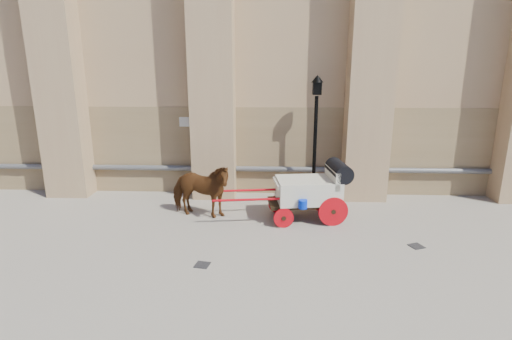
{
  "coord_description": "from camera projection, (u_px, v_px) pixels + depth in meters",
  "views": [
    {
      "loc": [
        0.93,
        -9.36,
        4.43
      ],
      "look_at": [
        0.48,
        1.65,
        1.46
      ],
      "focal_mm": 28.0,
      "sensor_mm": 36.0,
      "label": 1
    }
  ],
  "objects": [
    {
      "name": "drain_grate_far",
      "position": [
        416.0,
        246.0,
        9.95
      ],
      "size": [
        0.42,
        0.42,
        0.01
      ],
      "primitive_type": "cube",
      "rotation": [
        0.0,
        0.0,
        0.39
      ],
      "color": "black",
      "rests_on": "ground"
    },
    {
      "name": "street_lamp",
      "position": [
        315.0,
        136.0,
        12.72
      ],
      "size": [
        0.38,
        0.38,
        4.07
      ],
      "color": "black",
      "rests_on": "ground"
    },
    {
      "name": "ground",
      "position": [
        235.0,
        241.0,
        10.22
      ],
      "size": [
        90.0,
        90.0,
        0.0
      ],
      "primitive_type": "plane",
      "color": "slate",
      "rests_on": "ground"
    },
    {
      "name": "horse",
      "position": [
        200.0,
        190.0,
        11.66
      ],
      "size": [
        2.1,
        1.31,
        1.65
      ],
      "primitive_type": "imported",
      "rotation": [
        0.0,
        0.0,
        1.34
      ],
      "color": "#5A2E12",
      "rests_on": "ground"
    },
    {
      "name": "carriage",
      "position": [
        312.0,
        189.0,
        11.49
      ],
      "size": [
        4.0,
        1.55,
        1.7
      ],
      "rotation": [
        0.0,
        0.0,
        0.13
      ],
      "color": "black",
      "rests_on": "ground"
    },
    {
      "name": "drain_grate_near",
      "position": [
        202.0,
        265.0,
        9.03
      ],
      "size": [
        0.37,
        0.37,
        0.01
      ],
      "primitive_type": "cube",
      "rotation": [
        0.0,
        0.0,
        -0.19
      ],
      "color": "black",
      "rests_on": "ground"
    }
  ]
}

